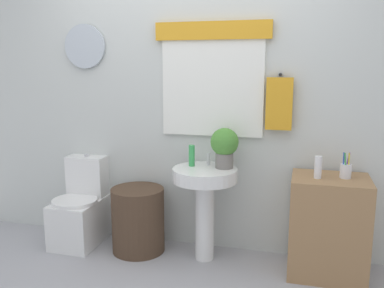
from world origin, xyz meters
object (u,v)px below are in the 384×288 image
(pedestal_sink, at_px, (205,191))
(soap_bottle, at_px, (192,156))
(wooden_cabinet, at_px, (328,226))
(potted_plant, at_px, (225,145))
(lotion_bottle, at_px, (318,167))
(toilet, at_px, (81,210))
(laundry_hamper, at_px, (138,220))
(toothbrush_cup, at_px, (346,170))

(pedestal_sink, xyz_separation_m, soap_bottle, (-0.12, 0.05, 0.27))
(wooden_cabinet, relative_size, potted_plant, 2.36)
(wooden_cabinet, xyz_separation_m, lotion_bottle, (-0.10, -0.04, 0.45))
(toilet, distance_m, laundry_hamper, 0.55)
(pedestal_sink, relative_size, lotion_bottle, 4.66)
(pedestal_sink, height_order, potted_plant, potted_plant)
(laundry_hamper, bearing_deg, toilet, 176.25)
(toilet, bearing_deg, toothbrush_cup, -0.43)
(pedestal_sink, height_order, soap_bottle, soap_bottle)
(toilet, xyz_separation_m, pedestal_sink, (1.12, -0.04, 0.27))
(toilet, relative_size, potted_plant, 2.43)
(laundry_hamper, relative_size, soap_bottle, 3.19)
(pedestal_sink, relative_size, wooden_cabinet, 1.01)
(lotion_bottle, bearing_deg, soap_bottle, 174.62)
(toilet, relative_size, wooden_cabinet, 1.03)
(toilet, distance_m, toothbrush_cup, 2.21)
(toothbrush_cup, bearing_deg, pedestal_sink, -178.90)
(potted_plant, bearing_deg, wooden_cabinet, -4.34)
(laundry_hamper, bearing_deg, potted_plant, 4.83)
(laundry_hamper, distance_m, wooden_cabinet, 1.51)
(pedestal_sink, distance_m, toothbrush_cup, 1.05)
(laundry_hamper, xyz_separation_m, toothbrush_cup, (1.60, 0.02, 0.53))
(potted_plant, relative_size, toothbrush_cup, 1.70)
(toilet, bearing_deg, soap_bottle, 0.81)
(toilet, distance_m, lotion_bottle, 2.03)
(laundry_hamper, height_order, toothbrush_cup, toothbrush_cup)
(pedestal_sink, bearing_deg, potted_plant, 23.20)
(laundry_hamper, relative_size, lotion_bottle, 3.36)
(laundry_hamper, height_order, wooden_cabinet, wooden_cabinet)
(pedestal_sink, distance_m, potted_plant, 0.40)
(toilet, relative_size, laundry_hamper, 1.42)
(soap_bottle, bearing_deg, pedestal_sink, -22.62)
(potted_plant, distance_m, lotion_bottle, 0.71)
(toilet, distance_m, soap_bottle, 1.14)
(wooden_cabinet, xyz_separation_m, toothbrush_cup, (0.10, 0.02, 0.43))
(laundry_hamper, relative_size, potted_plant, 1.71)
(laundry_hamper, xyz_separation_m, potted_plant, (0.71, 0.06, 0.66))
(toothbrush_cup, bearing_deg, laundry_hamper, -179.29)
(wooden_cabinet, distance_m, lotion_bottle, 0.46)
(pedestal_sink, xyz_separation_m, potted_plant, (0.14, 0.06, 0.36))
(laundry_hamper, height_order, potted_plant, potted_plant)
(toilet, relative_size, soap_bottle, 4.51)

